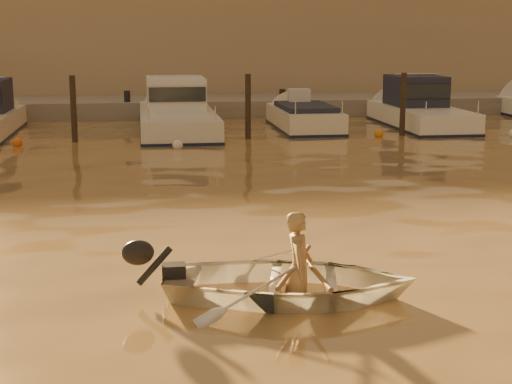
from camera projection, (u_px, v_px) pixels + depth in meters
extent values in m
plane|color=olive|center=(393.00, 267.00, 11.15)|extent=(160.00, 160.00, 0.00)
imported|color=silver|center=(291.00, 282.00, 9.83)|extent=(3.53, 2.84, 0.65)
imported|color=#A27E51|center=(299.00, 267.00, 9.78)|extent=(0.44, 0.57, 1.41)
cylinder|color=brown|center=(311.00, 266.00, 9.77)|extent=(0.07, 2.10, 0.13)
cylinder|color=brown|center=(295.00, 266.00, 9.78)|extent=(0.84, 1.97, 0.13)
cylinder|color=#2D2319|center=(74.00, 112.00, 23.56)|extent=(0.18, 0.18, 2.20)
cylinder|color=#2D2319|center=(248.00, 110.00, 24.32)|extent=(0.18, 0.18, 2.20)
cylinder|color=#2D2319|center=(403.00, 107.00, 25.03)|extent=(0.18, 0.18, 2.20)
sphere|color=#D05B18|center=(17.00, 142.00, 22.91)|extent=(0.30, 0.30, 0.30)
sphere|color=silver|center=(178.00, 145.00, 22.43)|extent=(0.30, 0.30, 0.30)
sphere|color=orange|center=(379.00, 134.00, 24.87)|extent=(0.30, 0.30, 0.30)
cube|color=gray|center=(227.00, 110.00, 31.96)|extent=(52.00, 4.00, 1.00)
cube|color=#9E8466|center=(214.00, 51.00, 36.84)|extent=(46.00, 7.00, 4.80)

